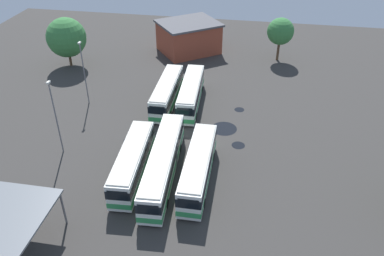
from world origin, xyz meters
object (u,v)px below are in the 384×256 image
(bus_row1_slot2, at_px, (198,167))
(tree_north_edge, at_px, (280,31))
(bus_row0_slot0, at_px, (167,92))
(bus_row1_slot0, at_px, (133,162))
(depot_building, at_px, (189,37))
(lamp_post_far_corner, at_px, (84,71))
(bus_row1_slot1, at_px, (163,163))
(tree_west_edge, at_px, (66,37))
(lamp_post_by_building, at_px, (56,115))
(bus_row0_slot1, at_px, (191,93))

(bus_row1_slot2, distance_m, tree_north_edge, 36.64)
(bus_row0_slot0, height_order, bus_row1_slot0, same)
(bus_row1_slot2, height_order, depot_building, depot_building)
(bus_row1_slot2, relative_size, lamp_post_far_corner, 1.35)
(bus_row1_slot0, relative_size, depot_building, 0.91)
(bus_row1_slot1, xyz_separation_m, lamp_post_far_corner, (-14.33, -14.84, 3.25))
(bus_row1_slot0, distance_m, bus_row1_slot1, 3.39)
(lamp_post_far_corner, bearing_deg, tree_west_edge, -145.56)
(bus_row0_slot0, bearing_deg, lamp_post_far_corner, -81.01)
(bus_row1_slot1, relative_size, bus_row1_slot2, 1.24)
(bus_row1_slot1, xyz_separation_m, lamp_post_by_building, (-2.37, -13.28, 3.30))
(bus_row0_slot0, height_order, bus_row0_slot1, same)
(bus_row0_slot1, xyz_separation_m, bus_row1_slot0, (17.05, -3.49, -0.00))
(depot_building, relative_size, lamp_post_by_building, 1.42)
(bus_row0_slot1, height_order, lamp_post_far_corner, lamp_post_far_corner)
(bus_row0_slot1, bearing_deg, lamp_post_by_building, -43.46)
(bus_row1_slot1, height_order, tree_north_edge, tree_north_edge)
(bus_row1_slot0, relative_size, tree_north_edge, 1.61)
(bus_row1_slot0, relative_size, bus_row1_slot1, 0.78)
(bus_row0_slot1, bearing_deg, tree_north_edge, 146.31)
(bus_row1_slot0, relative_size, tree_west_edge, 1.45)
(lamp_post_by_building, bearing_deg, bus_row1_slot2, 81.76)
(bus_row0_slot0, bearing_deg, tree_north_edge, 140.17)
(bus_row0_slot0, relative_size, lamp_post_by_building, 1.31)
(bus_row1_slot1, height_order, lamp_post_by_building, lamp_post_by_building)
(bus_row1_slot2, relative_size, lamp_post_by_building, 1.34)
(bus_row0_slot0, distance_m, lamp_post_by_building, 17.32)
(bus_row1_slot2, distance_m, lamp_post_by_building, 17.74)
(depot_building, xyz_separation_m, lamp_post_by_building, (34.06, -9.40, 2.37))
(depot_building, xyz_separation_m, tree_north_edge, (1.13, 16.54, 2.48))
(tree_west_edge, bearing_deg, bus_row0_slot1, 67.06)
(bus_row0_slot1, relative_size, depot_building, 0.95)
(bus_row0_slot0, xyz_separation_m, bus_row1_slot2, (16.28, 7.29, 0.00))
(depot_building, bearing_deg, lamp_post_by_building, -15.42)
(tree_north_edge, bearing_deg, bus_row1_slot2, -13.76)
(bus_row1_slot1, distance_m, bus_row1_slot2, 3.98)
(bus_row1_slot0, bearing_deg, bus_row1_slot2, 93.07)
(bus_row0_slot0, distance_m, bus_row1_slot2, 17.84)
(bus_row1_slot0, height_order, bus_row1_slot1, same)
(tree_north_edge, distance_m, tree_west_edge, 36.85)
(bus_row1_slot0, xyz_separation_m, bus_row1_slot1, (-0.52, 3.35, 0.00))
(bus_row1_slot0, bearing_deg, lamp_post_by_building, -106.24)
(tree_north_edge, bearing_deg, tree_west_edge, -75.96)
(lamp_post_by_building, height_order, tree_north_edge, lamp_post_by_building)
(bus_row1_slot2, bearing_deg, bus_row1_slot0, -86.93)
(tree_west_edge, bearing_deg, lamp_post_by_building, 22.25)
(bus_row1_slot1, bearing_deg, tree_north_edge, 160.28)
(bus_row0_slot0, bearing_deg, bus_row0_slot1, 96.28)
(bus_row0_slot1, distance_m, lamp_post_by_building, 19.79)
(lamp_post_far_corner, distance_m, tree_north_edge, 34.58)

